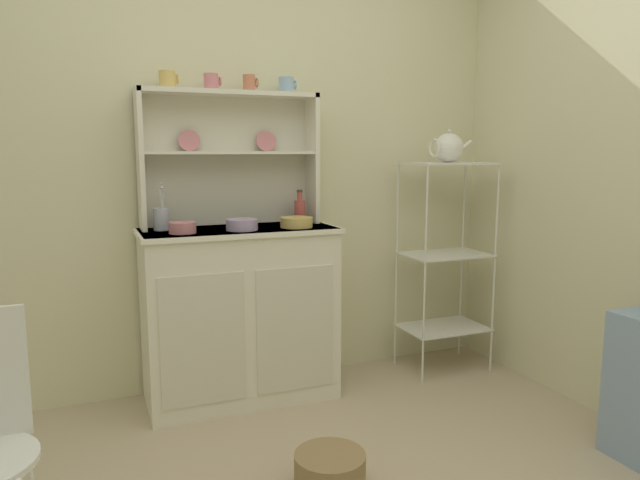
% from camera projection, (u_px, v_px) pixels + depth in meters
% --- Properties ---
extents(wall_back, '(3.84, 0.05, 2.50)m').
position_uv_depth(wall_back, '(225.00, 160.00, 3.14)').
color(wall_back, beige).
rests_on(wall_back, ground).
extents(hutch_cabinet, '(1.00, 0.45, 0.91)m').
position_uv_depth(hutch_cabinet, '(240.00, 312.00, 3.03)').
color(hutch_cabinet, silver).
rests_on(hutch_cabinet, ground).
extents(hutch_shelf_unit, '(0.93, 0.18, 0.69)m').
position_uv_depth(hutch_shelf_unit, '(229.00, 148.00, 3.05)').
color(hutch_shelf_unit, silver).
rests_on(hutch_shelf_unit, hutch_cabinet).
extents(bakers_rack, '(0.49, 0.33, 1.23)m').
position_uv_depth(bakers_rack, '(445.00, 247.00, 3.41)').
color(bakers_rack, silver).
rests_on(bakers_rack, ground).
extents(floor_basket, '(0.28, 0.28, 0.15)m').
position_uv_depth(floor_basket, '(330.00, 472.00, 2.23)').
color(floor_basket, '#93754C').
rests_on(floor_basket, ground).
extents(cup_gold_0, '(0.09, 0.08, 0.08)m').
position_uv_depth(cup_gold_0, '(168.00, 80.00, 2.85)').
color(cup_gold_0, '#DBB760').
rests_on(cup_gold_0, hutch_shelf_unit).
extents(cup_rose_1, '(0.09, 0.07, 0.08)m').
position_uv_depth(cup_rose_1, '(211.00, 82.00, 2.93)').
color(cup_rose_1, '#D17A84').
rests_on(cup_rose_1, hutch_shelf_unit).
extents(cup_terracotta_2, '(0.08, 0.06, 0.08)m').
position_uv_depth(cup_terracotta_2, '(249.00, 83.00, 3.00)').
color(cup_terracotta_2, '#C67556').
rests_on(cup_terracotta_2, hutch_shelf_unit).
extents(cup_sky_3, '(0.09, 0.08, 0.08)m').
position_uv_depth(cup_sky_3, '(286.00, 85.00, 3.08)').
color(cup_sky_3, '#8EB2D1').
rests_on(cup_sky_3, hutch_shelf_unit).
extents(bowl_mixing_large, '(0.13, 0.13, 0.05)m').
position_uv_depth(bowl_mixing_large, '(182.00, 228.00, 2.78)').
color(bowl_mixing_large, '#D17A84').
rests_on(bowl_mixing_large, hutch_cabinet).
extents(bowl_floral_medium, '(0.16, 0.16, 0.06)m').
position_uv_depth(bowl_floral_medium, '(242.00, 225.00, 2.89)').
color(bowl_floral_medium, '#B79ECC').
rests_on(bowl_floral_medium, hutch_cabinet).
extents(bowl_cream_small, '(0.17, 0.17, 0.05)m').
position_uv_depth(bowl_cream_small, '(296.00, 222.00, 3.00)').
color(bowl_cream_small, '#DBB760').
rests_on(bowl_cream_small, hutch_cabinet).
extents(jam_bottle, '(0.06, 0.06, 0.18)m').
position_uv_depth(jam_bottle, '(300.00, 210.00, 3.16)').
color(jam_bottle, '#B74C47').
rests_on(jam_bottle, hutch_cabinet).
extents(utensil_jar, '(0.08, 0.08, 0.24)m').
position_uv_depth(utensil_jar, '(161.00, 218.00, 2.88)').
color(utensil_jar, '#B2B7C6').
rests_on(utensil_jar, hutch_cabinet).
extents(porcelain_teapot, '(0.26, 0.17, 0.19)m').
position_uv_depth(porcelain_teapot, '(448.00, 148.00, 3.33)').
color(porcelain_teapot, white).
rests_on(porcelain_teapot, bakers_rack).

